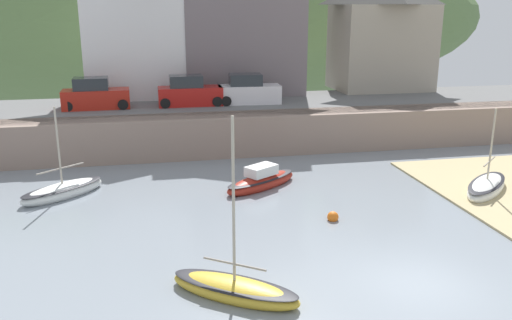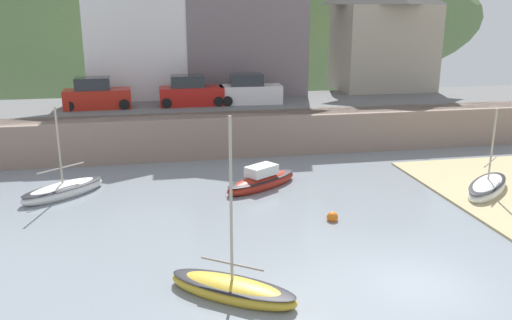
% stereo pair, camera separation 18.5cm
% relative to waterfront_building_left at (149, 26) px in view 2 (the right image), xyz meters
% --- Properties ---
extents(quay_seawall, '(48.00, 9.40, 2.40)m').
position_rel_waterfront_building_left_xyz_m(quay_seawall, '(8.08, -7.70, -5.97)').
color(quay_seawall, gray).
rests_on(quay_seawall, ground).
extents(hillside_backdrop, '(80.00, 44.00, 21.29)m').
position_rel_waterfront_building_left_xyz_m(hillside_backdrop, '(3.00, 30.00, 0.13)').
color(hillside_backdrop, '#607F48').
rests_on(hillside_backdrop, ground).
extents(waterfront_building_left, '(8.90, 5.03, 9.71)m').
position_rel_waterfront_building_left_xyz_m(waterfront_building_left, '(0.00, 0.00, 0.00)').
color(waterfront_building_left, white).
rests_on(waterfront_building_left, ground).
extents(waterfront_building_centre, '(8.82, 5.17, 11.00)m').
position_rel_waterfront_building_left_xyz_m(waterfront_building_centre, '(6.68, 0.00, 0.65)').
color(waterfront_building_centre, slate).
rests_on(waterfront_building_centre, ground).
extents(waterfront_building_right, '(7.35, 5.47, 8.70)m').
position_rel_waterfront_building_left_xyz_m(waterfront_building_right, '(17.55, 0.00, -0.49)').
color(waterfront_building_right, '#A19685').
rests_on(waterfront_building_right, ground).
extents(motorboat_with_cabin, '(4.13, 3.95, 4.27)m').
position_rel_waterfront_building_left_xyz_m(motorboat_with_cabin, '(15.44, -17.62, -7.04)').
color(motorboat_with_cabin, white).
rests_on(motorboat_with_cabin, ground).
extents(fishing_boat_green, '(4.07, 3.74, 4.44)m').
position_rel_waterfront_building_left_xyz_m(fishing_boat_green, '(-4.33, -14.20, -7.06)').
color(fishing_boat_green, white).
rests_on(fishing_boat_green, ground).
extents(sailboat_blue_trim, '(4.38, 3.50, 1.28)m').
position_rel_waterfront_building_left_xyz_m(sailboat_blue_trim, '(5.06, -14.74, -7.01)').
color(sailboat_blue_trim, '#A32619').
rests_on(sailboat_blue_trim, ground).
extents(sailboat_far_left, '(4.19, 3.48, 5.77)m').
position_rel_waterfront_building_left_xyz_m(sailboat_far_left, '(2.14, -24.70, -7.08)').
color(sailboat_far_left, gold).
rests_on(sailboat_far_left, ground).
extents(parked_car_near_slipway, '(4.16, 1.85, 1.95)m').
position_rel_waterfront_building_left_xyz_m(parked_car_near_slipway, '(-3.48, -4.50, -4.12)').
color(parked_car_near_slipway, '#B52316').
rests_on(parked_car_near_slipway, ground).
extents(parked_car_by_wall, '(4.10, 1.82, 1.95)m').
position_rel_waterfront_building_left_xyz_m(parked_car_by_wall, '(2.42, -4.50, -4.12)').
color(parked_car_by_wall, '#B51A15').
rests_on(parked_car_by_wall, ground).
extents(parked_car_end_of_row, '(4.19, 1.93, 1.95)m').
position_rel_waterfront_building_left_xyz_m(parked_car_end_of_row, '(6.31, -4.50, -4.12)').
color(parked_car_end_of_row, silver).
rests_on(parked_car_end_of_row, ground).
extents(mooring_buoy, '(0.48, 0.48, 0.48)m').
position_rel_waterfront_building_left_xyz_m(mooring_buoy, '(7.10, -19.50, -7.18)').
color(mooring_buoy, orange).
rests_on(mooring_buoy, ground).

